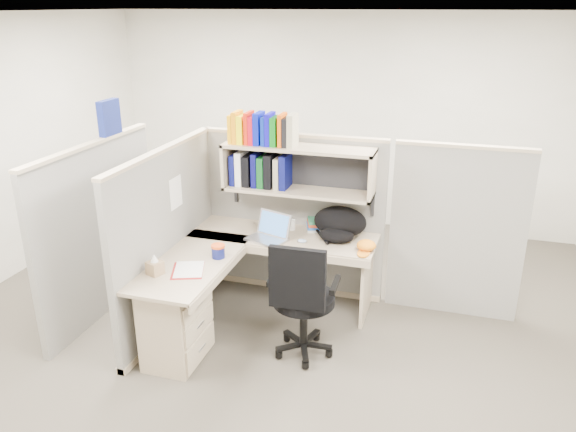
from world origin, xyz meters
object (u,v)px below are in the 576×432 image
(laptop, at_px, (266,228))
(snack_canister, at_px, (218,251))
(backpack, at_px, (339,224))
(desk, at_px, (207,299))
(task_chair, at_px, (302,317))

(laptop, distance_m, snack_canister, 0.55)
(backpack, bearing_deg, snack_canister, -155.59)
(backpack, relative_size, snack_canister, 4.14)
(backpack, xyz_separation_m, snack_canister, (-0.90, -0.70, -0.08))
(desk, distance_m, laptop, 0.86)
(desk, bearing_deg, snack_canister, 84.50)
(backpack, distance_m, snack_canister, 1.14)
(backpack, bearing_deg, laptop, -173.50)
(snack_canister, relative_size, task_chair, 0.11)
(laptop, bearing_deg, backpack, 38.49)
(snack_canister, bearing_deg, backpack, 37.93)
(laptop, relative_size, task_chair, 0.33)
(desk, xyz_separation_m, snack_canister, (0.02, 0.22, 0.35))
(laptop, xyz_separation_m, backpack, (0.62, 0.23, 0.02))
(desk, xyz_separation_m, backpack, (0.92, 0.92, 0.44))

